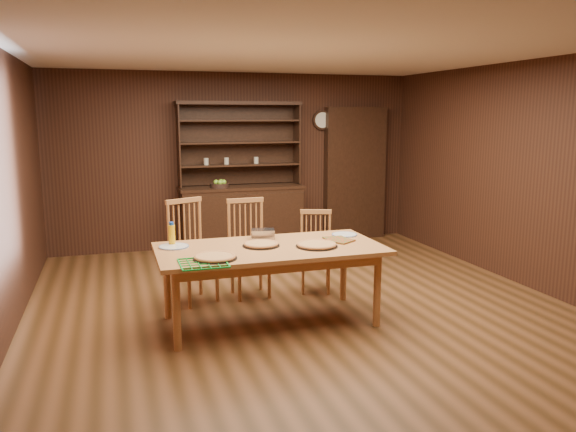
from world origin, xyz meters
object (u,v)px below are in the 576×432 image
object	(u,v)px
chair_center	(248,244)
juice_bottle	(172,234)
china_hutch	(241,209)
dining_table	(270,254)
chair_left	(190,247)
chair_right	(316,248)

from	to	relation	value
chair_center	juice_bottle	world-z (taller)	chair_center
china_hutch	dining_table	size ratio (longest dim) A/B	1.02
chair_left	chair_center	bearing A→B (deg)	-23.12
dining_table	chair_right	bearing A→B (deg)	47.29
chair_center	chair_right	world-z (taller)	chair_center
dining_table	chair_left	distance (m)	1.11
china_hutch	dining_table	distance (m)	3.12
china_hutch	chair_left	xyz separation A→B (m)	(-1.06, -2.18, -0.01)
chair_left	chair_right	xyz separation A→B (m)	(1.41, -0.07, -0.10)
dining_table	chair_center	distance (m)	0.93
chair_left	dining_table	bearing A→B (deg)	-79.10
dining_table	juice_bottle	size ratio (longest dim) A/B	9.36
dining_table	chair_left	size ratio (longest dim) A/B	1.93
china_hutch	chair_center	world-z (taller)	china_hutch
dining_table	chair_center	xyz separation A→B (m)	(0.01, 0.92, -0.11)
chair_left	china_hutch	bearing A→B (deg)	39.99
dining_table	chair_center	bearing A→B (deg)	89.62
chair_right	chair_center	bearing A→B (deg)	-166.48
chair_left	chair_center	size ratio (longest dim) A/B	1.03
juice_bottle	china_hutch	bearing A→B (deg)	64.62
chair_left	chair_center	distance (m)	0.64
china_hutch	chair_right	distance (m)	2.28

